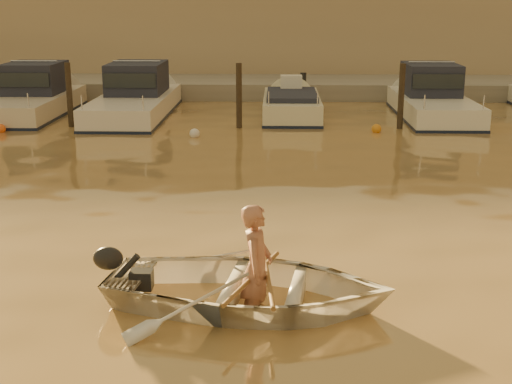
{
  "coord_description": "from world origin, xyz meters",
  "views": [
    {
      "loc": [
        0.99,
        -8.21,
        3.99
      ],
      "look_at": [
        0.64,
        3.51,
        0.75
      ],
      "focal_mm": 50.0,
      "sensor_mm": 36.0,
      "label": 1
    }
  ],
  "objects_px": {
    "dinghy": "(249,287)",
    "moored_boat_4": "(433,99)",
    "person": "(257,268)",
    "moored_boat_3": "(291,110)",
    "moored_boat_1": "(31,97)",
    "waterfront_building": "(257,30)",
    "moored_boat_2": "(134,98)"
  },
  "relations": [
    {
      "from": "person",
      "to": "waterfront_building",
      "type": "distance_m",
      "value": 26.58
    },
    {
      "from": "moored_boat_2",
      "to": "moored_boat_4",
      "type": "distance_m",
      "value": 10.17
    },
    {
      "from": "moored_boat_3",
      "to": "moored_boat_4",
      "type": "distance_m",
      "value": 4.81
    },
    {
      "from": "moored_boat_1",
      "to": "waterfront_building",
      "type": "relative_size",
      "value": 0.15
    },
    {
      "from": "dinghy",
      "to": "moored_boat_3",
      "type": "bearing_deg",
      "value": 4.61
    },
    {
      "from": "person",
      "to": "moored_boat_3",
      "type": "bearing_deg",
      "value": 4.98
    },
    {
      "from": "dinghy",
      "to": "moored_boat_1",
      "type": "relative_size",
      "value": 0.56
    },
    {
      "from": "person",
      "to": "waterfront_building",
      "type": "relative_size",
      "value": 0.04
    },
    {
      "from": "moored_boat_2",
      "to": "dinghy",
      "type": "bearing_deg",
      "value": -73.64
    },
    {
      "from": "waterfront_building",
      "to": "moored_boat_4",
      "type": "bearing_deg",
      "value": -60.35
    },
    {
      "from": "moored_boat_1",
      "to": "moored_boat_4",
      "type": "bearing_deg",
      "value": 0.0
    },
    {
      "from": "person",
      "to": "moored_boat_3",
      "type": "distance_m",
      "value": 15.53
    },
    {
      "from": "person",
      "to": "moored_boat_1",
      "type": "bearing_deg",
      "value": 35.66
    },
    {
      "from": "moored_boat_3",
      "to": "moored_boat_4",
      "type": "bearing_deg",
      "value": 0.0
    },
    {
      "from": "person",
      "to": "moored_boat_4",
      "type": "relative_size",
      "value": 0.25
    },
    {
      "from": "dinghy",
      "to": "waterfront_building",
      "type": "relative_size",
      "value": 0.08
    },
    {
      "from": "moored_boat_4",
      "to": "waterfront_building",
      "type": "relative_size",
      "value": 0.15
    },
    {
      "from": "dinghy",
      "to": "waterfront_building",
      "type": "distance_m",
      "value": 26.58
    },
    {
      "from": "dinghy",
      "to": "moored_boat_2",
      "type": "relative_size",
      "value": 0.5
    },
    {
      "from": "moored_boat_3",
      "to": "waterfront_building",
      "type": "distance_m",
      "value": 11.31
    },
    {
      "from": "moored_boat_1",
      "to": "moored_boat_4",
      "type": "height_order",
      "value": "same"
    },
    {
      "from": "dinghy",
      "to": "moored_boat_4",
      "type": "xyz_separation_m",
      "value": [
        5.63,
        15.49,
        0.35
      ]
    },
    {
      "from": "moored_boat_4",
      "to": "moored_boat_3",
      "type": "bearing_deg",
      "value": 180.0
    },
    {
      "from": "person",
      "to": "moored_boat_1",
      "type": "height_order",
      "value": "moored_boat_1"
    },
    {
      "from": "dinghy",
      "to": "moored_boat_2",
      "type": "bearing_deg",
      "value": 24.07
    },
    {
      "from": "moored_boat_1",
      "to": "moored_boat_4",
      "type": "xyz_separation_m",
      "value": [
        13.75,
        0.0,
        0.0
      ]
    },
    {
      "from": "moored_boat_3",
      "to": "waterfront_building",
      "type": "height_order",
      "value": "waterfront_building"
    },
    {
      "from": "dinghy",
      "to": "person",
      "type": "bearing_deg",
      "value": -90.0
    },
    {
      "from": "moored_boat_1",
      "to": "moored_boat_4",
      "type": "distance_m",
      "value": 13.75
    },
    {
      "from": "moored_boat_3",
      "to": "person",
      "type": "bearing_deg",
      "value": -92.73
    },
    {
      "from": "moored_boat_1",
      "to": "moored_boat_3",
      "type": "height_order",
      "value": "moored_boat_1"
    },
    {
      "from": "moored_boat_1",
      "to": "moored_boat_2",
      "type": "xyz_separation_m",
      "value": [
        3.58,
        0.0,
        0.0
      ]
    }
  ]
}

